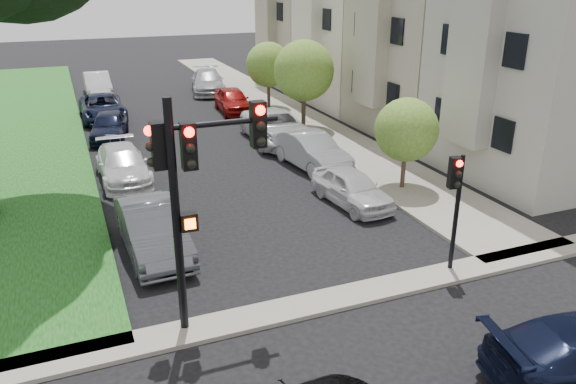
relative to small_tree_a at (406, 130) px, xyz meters
name	(u,v)px	position (x,y,z in m)	size (l,w,h in m)	color
ground	(369,346)	(-6.20, -8.30, -2.44)	(140.00, 140.00, 0.00)	black
grass_strip	(4,130)	(-15.20, 15.70, -2.38)	(8.00, 44.00, 0.12)	#0F430B
sidewalk_right	(275,106)	(0.55, 15.70, -2.38)	(3.50, 44.00, 0.12)	gray
sidewalk_cross	(331,300)	(-6.20, -6.30, -2.38)	(60.00, 1.00, 0.12)	gray
house_a	(558,3)	(6.25, -0.30, 4.50)	(7.70, 7.55, 15.97)	#9C9881
small_tree_a	(406,130)	(0.00, 0.00, 0.00)	(2.44, 2.44, 3.66)	#39271E
small_tree_b	(304,71)	(0.00, 9.80, 0.76)	(3.21, 3.21, 4.81)	#39271E
small_tree_c	(268,65)	(0.00, 15.28, 0.31)	(2.75, 2.75, 4.13)	#39271E
traffic_signal_main	(193,175)	(-9.55, -6.06, 1.46)	(2.75, 0.71, 5.66)	black
traffic_signal_secondary	(455,193)	(-2.43, -6.11, 0.00)	(0.47, 0.38, 3.49)	black
car_parked_0	(352,188)	(-2.58, -0.62, -1.77)	(1.56, 3.89, 1.32)	silver
car_parked_1	(311,151)	(-2.23, 3.83, -1.68)	(1.60, 4.60, 1.51)	#999BA0
car_parked_2	(276,127)	(-2.22, 8.13, -1.64)	(2.63, 5.71, 1.59)	silver
car_parked_3	(233,100)	(-2.36, 15.24, -1.70)	(1.75, 4.34, 1.48)	maroon
car_parked_4	(208,82)	(-2.28, 21.63, -1.65)	(2.22, 5.45, 1.58)	#999BA0
car_parked_5	(152,229)	(-10.00, -1.73, -1.66)	(1.63, 4.68, 1.54)	#3F4247
car_parked_6	(123,164)	(-10.07, 5.25, -1.76)	(1.91, 4.69, 1.36)	silver
car_parked_7	(109,126)	(-9.99, 11.87, -1.73)	(1.68, 4.17, 1.42)	black
car_parked_8	(102,107)	(-9.93, 16.25, -1.72)	(2.39, 5.18, 1.44)	black
car_parked_9	(98,84)	(-9.62, 23.64, -1.66)	(1.65, 4.73, 1.56)	silver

